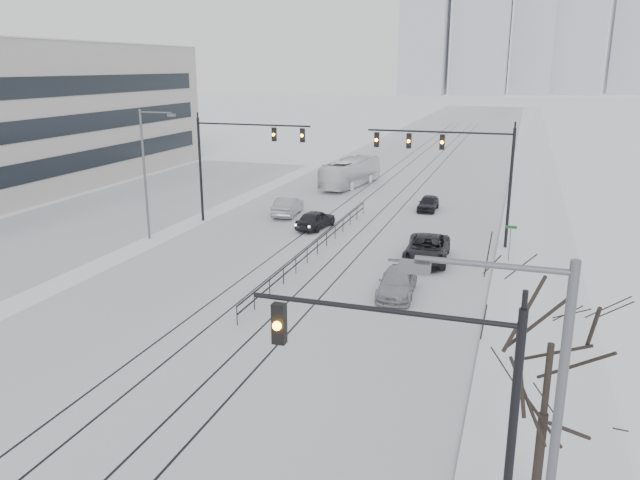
{
  "coord_description": "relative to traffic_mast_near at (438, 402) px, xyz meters",
  "views": [
    {
      "loc": [
        12.12,
        -6.59,
        11.79
      ],
      "look_at": [
        2.61,
        22.55,
        3.2
      ],
      "focal_mm": 35.0,
      "sensor_mm": 36.0,
      "label": 1
    }
  ],
  "objects": [
    {
      "name": "sedan_nb_far",
      "position": [
        -5.91,
        38.98,
        -3.93
      ],
      "size": [
        1.53,
        3.72,
        1.26
      ],
      "primitive_type": "imported",
      "rotation": [
        0.0,
        0.0,
        -0.01
      ],
      "color": "black",
      "rests_on": "ground"
    },
    {
      "name": "sedan_sb_outer",
      "position": [
        -16.51,
        33.66,
        -3.82
      ],
      "size": [
        2.0,
        4.65,
        1.49
      ],
      "primitive_type": "imported",
      "rotation": [
        0.0,
        0.0,
        3.24
      ],
      "color": "gray",
      "rests_on": "ground"
    },
    {
      "name": "street_light_east",
      "position": [
        1.91,
        -3.0,
        0.65
      ],
      "size": [
        2.73,
        0.25,
        9.0
      ],
      "color": "#595B60",
      "rests_on": "ground"
    },
    {
      "name": "traffic_mast_ne",
      "position": [
        -2.64,
        29.0,
        1.2
      ],
      "size": [
        9.6,
        0.37,
        8.0
      ],
      "color": "black",
      "rests_on": "ground"
    },
    {
      "name": "median_fence",
      "position": [
        -10.79,
        24.0,
        -4.04
      ],
      "size": [
        0.06,
        24.0,
        1.0
      ],
      "color": "black",
      "rests_on": "ground"
    },
    {
      "name": "parking_strip",
      "position": [
        -30.79,
        29.0,
        -4.55
      ],
      "size": [
        14.0,
        60.0,
        0.03
      ],
      "primitive_type": "cube",
      "color": "silver",
      "rests_on": "ground"
    },
    {
      "name": "sidewalk_east",
      "position": [
        2.71,
        54.0,
        -4.48
      ],
      "size": [
        5.0,
        260.0,
        0.16
      ],
      "primitive_type": "cube",
      "color": "silver",
      "rests_on": "ground"
    },
    {
      "name": "sedan_sb_inner",
      "position": [
        -13.02,
        30.31,
        -3.86
      ],
      "size": [
        2.27,
        4.35,
        1.41
      ],
      "primitive_type": "imported",
      "rotation": [
        0.0,
        0.0,
        2.99
      ],
      "color": "black",
      "rests_on": "ground"
    },
    {
      "name": "street_sign",
      "position": [
        1.01,
        26.0,
        -2.96
      ],
      "size": [
        0.7,
        0.06,
        2.4
      ],
      "color": "#595B60",
      "rests_on": "ground"
    },
    {
      "name": "box_truck",
      "position": [
        -15.04,
        47.46,
        -3.18
      ],
      "size": [
        3.97,
        10.17,
        2.76
      ],
      "primitive_type": "imported",
      "rotation": [
        0.0,
        0.0,
        2.97
      ],
      "color": "white",
      "rests_on": "ground"
    },
    {
      "name": "bare_tree",
      "position": [
        2.41,
        3.0,
        -0.07
      ],
      "size": [
        4.4,
        4.4,
        6.1
      ],
      "color": "black",
      "rests_on": "ground"
    },
    {
      "name": "curb",
      "position": [
        0.26,
        54.0,
        -4.5
      ],
      "size": [
        0.1,
        260.0,
        0.12
      ],
      "primitive_type": "cube",
      "color": "gray",
      "rests_on": "ground"
    },
    {
      "name": "street_light_west",
      "position": [
        -22.99,
        24.0,
        0.65
      ],
      "size": [
        2.73,
        0.25,
        9.0
      ],
      "color": "#595B60",
      "rests_on": "ground"
    },
    {
      "name": "sedan_nb_right",
      "position": [
        -4.46,
        18.35,
        -3.9
      ],
      "size": [
        2.18,
        4.68,
        1.32
      ],
      "primitive_type": "imported",
      "rotation": [
        0.0,
        0.0,
        0.07
      ],
      "color": "gray",
      "rests_on": "ground"
    },
    {
      "name": "traffic_mast_nw",
      "position": [
        -19.31,
        30.0,
        1.01
      ],
      "size": [
        9.1,
        0.37,
        8.0
      ],
      "color": "black",
      "rests_on": "ground"
    },
    {
      "name": "traffic_mast_near",
      "position": [
        0.0,
        0.0,
        0.0
      ],
      "size": [
        6.1,
        0.37,
        7.0
      ],
      "color": "black",
      "rests_on": "ground"
    },
    {
      "name": "road",
      "position": [
        -10.79,
        54.0,
        -4.55
      ],
      "size": [
        22.0,
        260.0,
        0.02
      ],
      "primitive_type": "cube",
      "color": "silver",
      "rests_on": "ground"
    },
    {
      "name": "tram_rails",
      "position": [
        -10.79,
        34.0,
        -4.54
      ],
      "size": [
        5.3,
        180.0,
        0.01
      ],
      "color": "black",
      "rests_on": "ground"
    },
    {
      "name": "sedan_nb_front",
      "position": [
        -3.86,
        24.78,
        -3.78
      ],
      "size": [
        2.91,
        5.77,
        1.56
      ],
      "primitive_type": "imported",
      "rotation": [
        0.0,
        0.0,
        0.06
      ],
      "color": "black",
      "rests_on": "ground"
    },
    {
      "name": "skyline",
      "position": [
        -5.77,
        267.63,
        26.08
      ],
      "size": [
        96.0,
        48.0,
        72.0
      ],
      "color": "#ABAFBC",
      "rests_on": "ground"
    }
  ]
}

